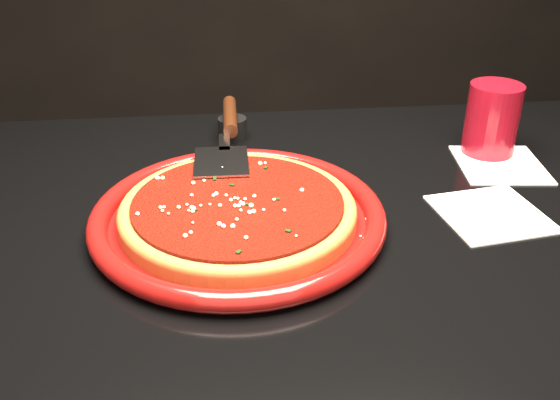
# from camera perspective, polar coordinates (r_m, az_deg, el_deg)

# --- Properties ---
(plate) EXTENTS (0.47, 0.47, 0.03)m
(plate) POSITION_cam_1_polar(r_m,az_deg,el_deg) (0.84, -3.84, -1.50)
(plate) COLOR #6D0B0A
(plate) RESTS_ON table
(pizza_crust) EXTENTS (0.38, 0.38, 0.02)m
(pizza_crust) POSITION_cam_1_polar(r_m,az_deg,el_deg) (0.84, -3.85, -1.23)
(pizza_crust) COLOR #944C22
(pizza_crust) RESTS_ON plate
(pizza_crust_rim) EXTENTS (0.38, 0.38, 0.02)m
(pizza_crust_rim) POSITION_cam_1_polar(r_m,az_deg,el_deg) (0.84, -3.87, -0.76)
(pizza_crust_rim) COLOR #944C22
(pizza_crust_rim) RESTS_ON plate
(pizza_sauce) EXTENTS (0.33, 0.33, 0.01)m
(pizza_sauce) POSITION_cam_1_polar(r_m,az_deg,el_deg) (0.84, -3.88, -0.42)
(pizza_sauce) COLOR #62120A
(pizza_sauce) RESTS_ON plate
(parmesan_dusting) EXTENTS (0.27, 0.27, 0.01)m
(parmesan_dusting) POSITION_cam_1_polar(r_m,az_deg,el_deg) (0.83, -3.90, 0.06)
(parmesan_dusting) COLOR beige
(parmesan_dusting) RESTS_ON plate
(basil_flecks) EXTENTS (0.25, 0.25, 0.00)m
(basil_flecks) POSITION_cam_1_polar(r_m,az_deg,el_deg) (0.83, -3.89, -0.01)
(basil_flecks) COLOR black
(basil_flecks) RESTS_ON plate
(pizza_server) EXTENTS (0.10, 0.34, 0.03)m
(pizza_server) POSITION_cam_1_polar(r_m,az_deg,el_deg) (1.01, -4.83, 6.03)
(pizza_server) COLOR silver
(pizza_server) RESTS_ON plate
(cup) EXTENTS (0.09, 0.09, 0.12)m
(cup) POSITION_cam_1_polar(r_m,az_deg,el_deg) (1.09, 18.80, 6.96)
(cup) COLOR maroon
(cup) RESTS_ON table
(napkin_a) EXTENTS (0.16, 0.16, 0.00)m
(napkin_a) POSITION_cam_1_polar(r_m,az_deg,el_deg) (0.92, 18.72, -1.21)
(napkin_a) COLOR silver
(napkin_a) RESTS_ON table
(napkin_b) EXTENTS (0.15, 0.16, 0.00)m
(napkin_b) POSITION_cam_1_polar(r_m,az_deg,el_deg) (1.08, 19.46, 3.08)
(napkin_b) COLOR silver
(napkin_b) RESTS_ON table
(ramekin) EXTENTS (0.05, 0.05, 0.04)m
(ramekin) POSITION_cam_1_polar(r_m,az_deg,el_deg) (1.11, -4.36, 6.53)
(ramekin) COLOR black
(ramekin) RESTS_ON table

